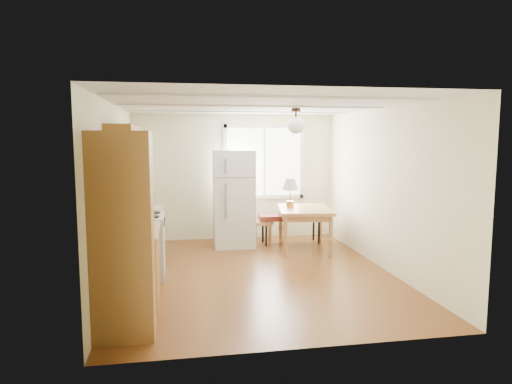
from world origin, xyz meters
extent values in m
cube|color=#542B11|center=(0.00, 0.00, 0.00)|extent=(4.60, 5.60, 0.12)
cube|color=white|center=(0.00, 0.00, 2.50)|extent=(4.60, 5.60, 0.12)
cube|color=#FFFECB|center=(0.00, 2.50, 1.25)|extent=(4.60, 0.10, 2.50)
cube|color=#FFFECB|center=(0.00, -2.50, 1.25)|extent=(4.60, 0.10, 2.50)
cube|color=#FFFECB|center=(-2.00, 0.00, 1.25)|extent=(0.10, 5.60, 2.50)
cube|color=#FFFECB|center=(2.00, 0.00, 1.25)|extent=(0.10, 5.60, 2.50)
cube|color=brown|center=(-1.70, -1.85, 1.05)|extent=(0.60, 0.60, 2.10)
cube|color=brown|center=(-1.70, -0.85, 0.43)|extent=(0.60, 1.10, 0.86)
cube|color=tan|center=(-1.69, -0.85, 0.88)|extent=(0.62, 1.14, 0.04)
cube|color=silver|center=(-1.68, 0.20, 0.45)|extent=(0.65, 0.76, 0.90)
cube|color=brown|center=(-1.70, 0.95, 0.43)|extent=(0.60, 0.60, 0.86)
cube|color=brown|center=(-1.83, -0.15, 1.85)|extent=(0.33, 1.60, 0.70)
cube|color=white|center=(0.60, 2.48, 1.55)|extent=(1.50, 0.02, 1.35)
cylinder|color=black|center=(0.70, 0.40, 2.46)|extent=(0.14, 0.14, 0.06)
cylinder|color=black|center=(0.70, 0.40, 2.36)|extent=(0.03, 0.03, 0.16)
sphere|color=white|center=(0.70, 0.40, 2.22)|extent=(0.26, 0.26, 0.26)
cube|color=silver|center=(-0.10, 1.86, 0.90)|extent=(0.76, 0.76, 1.81)
cube|color=gray|center=(-0.10, 1.49, 1.33)|extent=(0.74, 0.02, 0.02)
cube|color=gray|center=(-0.29, 1.48, 1.08)|extent=(0.03, 0.03, 1.08)
cube|color=#551A14|center=(1.00, 1.85, 0.52)|extent=(1.25, 0.53, 0.09)
cylinder|color=black|center=(0.49, 1.68, 0.24)|extent=(0.04, 0.04, 0.47)
cylinder|color=black|center=(1.52, 1.68, 0.24)|extent=(0.04, 0.04, 0.47)
cylinder|color=black|center=(0.49, 2.02, 0.24)|extent=(0.04, 0.04, 0.47)
cylinder|color=black|center=(1.52, 2.02, 0.24)|extent=(0.04, 0.04, 0.47)
cube|color=#A4703F|center=(1.13, 1.34, 0.73)|extent=(1.10, 1.35, 0.06)
cube|color=#A4703F|center=(1.13, 1.34, 0.65)|extent=(0.98, 1.24, 0.10)
cylinder|color=#A4703F|center=(0.66, 0.87, 0.35)|extent=(0.07, 0.07, 0.70)
cylinder|color=#A4703F|center=(1.43, 0.75, 0.35)|extent=(0.07, 0.07, 0.70)
cylinder|color=#A4703F|center=(0.83, 1.94, 0.35)|extent=(0.07, 0.07, 0.70)
cylinder|color=#A4703F|center=(1.60, 1.82, 0.35)|extent=(0.07, 0.07, 0.70)
cylinder|color=#A4703F|center=(0.45, 1.82, 0.43)|extent=(0.42, 0.42, 0.05)
cylinder|color=#A4703F|center=(0.29, 1.69, 0.22)|extent=(0.04, 0.04, 0.43)
cylinder|color=#A4703F|center=(0.57, 1.66, 0.22)|extent=(0.04, 0.04, 0.43)
cylinder|color=#A4703F|center=(0.32, 1.97, 0.22)|extent=(0.04, 0.04, 0.43)
cylinder|color=#A4703F|center=(0.60, 1.95, 0.22)|extent=(0.04, 0.04, 0.43)
cylinder|color=#C88640|center=(0.88, 1.43, 0.83)|extent=(0.14, 0.14, 0.12)
cylinder|color=#C88640|center=(0.88, 1.43, 0.99)|extent=(0.02, 0.02, 0.20)
cone|color=silver|center=(0.88, 1.43, 1.20)|extent=(0.31, 0.31, 0.20)
cube|color=black|center=(-1.72, -1.19, 0.94)|extent=(0.23, 0.26, 0.08)
cube|color=black|center=(-1.72, -1.28, 1.12)|extent=(0.19, 0.11, 0.28)
cylinder|color=black|center=(-1.72, -1.14, 1.04)|extent=(0.14, 0.14, 0.12)
cylinder|color=red|center=(-1.82, -0.80, 0.99)|extent=(0.13, 0.13, 0.18)
sphere|color=red|center=(-1.82, -0.80, 1.11)|extent=(0.06, 0.06, 0.06)
camera|label=1|loc=(-1.15, -6.56, 2.03)|focal=32.00mm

